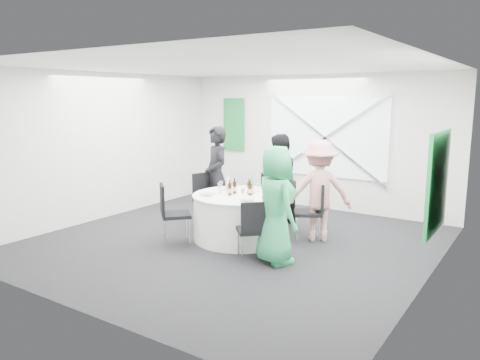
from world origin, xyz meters
The scene contains 46 objects.
floor centered at (0.00, 0.00, 0.00)m, with size 6.00×6.00×0.00m, color black.
ceiling centered at (0.00, 0.00, 2.80)m, with size 6.00×6.00×0.00m, color silver.
wall_back centered at (0.00, 3.00, 1.40)m, with size 6.00×6.00×0.00m, color silver.
wall_front centered at (0.00, -3.00, 1.40)m, with size 6.00×6.00×0.00m, color silver.
wall_left centered at (-3.00, 0.00, 1.40)m, with size 6.00×6.00×0.00m, color silver.
wall_right centered at (3.00, 0.00, 1.40)m, with size 6.00×6.00×0.00m, color silver.
window_panel centered at (0.30, 2.96, 1.50)m, with size 2.60×0.03×1.60m, color silver.
window_brace_a centered at (0.30, 2.92, 1.50)m, with size 0.05×0.05×3.16m, color silver.
window_brace_b centered at (0.30, 2.92, 1.50)m, with size 0.05×0.05×3.16m, color silver.
green_banner centered at (-2.00, 2.95, 1.70)m, with size 0.55×0.04×1.20m, color #156D28.
green_sign centered at (2.94, 0.60, 1.20)m, with size 0.05×1.20×1.40m, color #188539.
banquet_table centered at (0.00, 0.20, 0.38)m, with size 1.56×1.56×0.76m.
chair_back centered at (-0.16, 1.41, 0.53)m, with size 0.46×0.47×0.91m.
chair_back_left centered at (-0.97, 0.55, 0.57)m, with size 0.57×0.56×0.97m.
chair_back_right centered at (1.05, 0.80, 0.57)m, with size 0.60×0.60×0.96m.
chair_front_right centered at (0.74, -0.59, 0.53)m, with size 0.58×0.58×0.90m.
chair_front_left centered at (-0.77, -0.64, 0.58)m, with size 0.63×0.63×0.98m.
person_man_back_left centered at (-0.91, 0.78, 0.91)m, with size 0.66×0.43×1.81m, color black.
person_man_back centered at (0.14, 1.22, 0.85)m, with size 0.82×0.45×1.69m, color black.
person_woman_pink centered at (1.10, 0.87, 0.83)m, with size 1.07×0.50×1.66m, color tan.
person_woman_green centered at (1.02, -0.43, 0.84)m, with size 0.82×0.53×1.67m, color #2B9E5D.
plate_back centered at (-0.01, 0.75, 0.77)m, with size 0.29×0.29×0.01m.
plate_back_left centered at (-0.45, 0.43, 0.77)m, with size 0.25×0.25×0.01m.
plate_back_right centered at (0.53, 0.51, 0.78)m, with size 0.27×0.27×0.04m.
plate_front_right centered at (0.41, -0.19, 0.78)m, with size 0.26×0.26×0.04m.
plate_front_left centered at (-0.46, -0.07, 0.77)m, with size 0.28×0.28×0.01m.
napkin centered at (-0.40, -0.18, 0.80)m, with size 0.18×0.12×0.05m, color white.
beer_bottle_a centered at (-0.11, 0.20, 0.86)m, with size 0.06×0.06×0.26m.
beer_bottle_b centered at (0.08, 0.35, 0.85)m, with size 0.06×0.06×0.24m.
beer_bottle_c centered at (0.17, 0.23, 0.85)m, with size 0.06×0.06×0.24m.
beer_bottle_d centered at (-0.09, 0.04, 0.86)m, with size 0.06×0.06×0.26m.
green_water_bottle centered at (0.15, 0.32, 0.88)m, with size 0.08×0.08×0.30m.
clear_water_bottle centered at (-0.20, 0.15, 0.88)m, with size 0.08×0.08×0.30m.
wine_glass_a centered at (-0.34, 0.10, 0.88)m, with size 0.07×0.07×0.17m.
wine_glass_b centered at (-0.42, 0.26, 0.88)m, with size 0.07×0.07×0.17m.
wine_glass_c centered at (0.14, 0.54, 0.88)m, with size 0.07×0.07×0.17m.
wine_glass_d centered at (0.25, -0.09, 0.88)m, with size 0.07×0.07×0.17m.
wine_glass_e centered at (-0.25, 0.45, 0.88)m, with size 0.07×0.07×0.17m.
fork_a centered at (0.34, -0.26, 0.76)m, with size 0.01×0.15×0.01m, color silver.
knife_a centered at (0.53, -0.02, 0.76)m, with size 0.01×0.15×0.01m, color silver.
fork_b centered at (0.17, 0.75, 0.76)m, with size 0.01×0.15×0.01m, color silver.
knife_b centered at (-0.22, 0.73, 0.76)m, with size 0.01×0.15×0.01m, color silver.
fork_c centered at (-0.40, 0.61, 0.76)m, with size 0.01×0.15×0.01m, color silver.
knife_c centered at (-0.56, 0.32, 0.76)m, with size 0.01×0.15×0.01m, color silver.
fork_d centered at (-0.52, -0.05, 0.76)m, with size 0.01×0.15×0.01m, color silver.
knife_d centered at (-0.27, -0.31, 0.76)m, with size 0.01×0.15×0.01m, color silver.
Camera 1 is at (4.14, -6.05, 2.35)m, focal length 35.00 mm.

